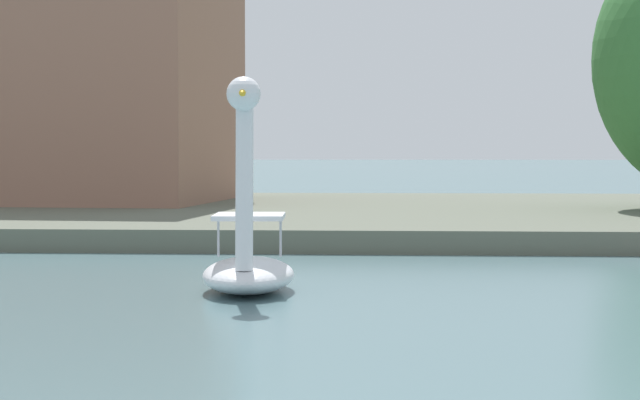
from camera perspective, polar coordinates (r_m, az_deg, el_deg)
shore_bank_far at (r=36.70m, az=4.03°, el=-0.72°), size 152.36×21.93×0.53m
swan_boat at (r=18.95m, az=-3.52°, el=-2.71°), size 1.64×2.92×3.43m
apartment_block at (r=42.45m, az=-14.83°, el=7.31°), size 15.40×10.60×10.84m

